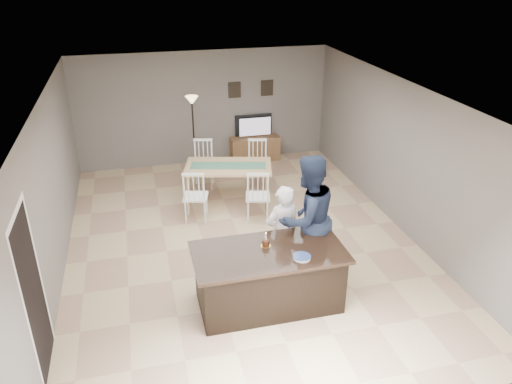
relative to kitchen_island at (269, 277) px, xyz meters
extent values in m
plane|color=tan|center=(0.00, 1.80, -0.45)|extent=(8.00, 8.00, 0.00)
plane|color=slate|center=(0.00, 5.80, 0.90)|extent=(6.00, 0.00, 6.00)
plane|color=slate|center=(0.00, -2.20, 0.90)|extent=(6.00, 0.00, 6.00)
plane|color=slate|center=(-3.00, 1.80, 0.90)|extent=(0.00, 8.00, 8.00)
plane|color=slate|center=(3.00, 1.80, 0.90)|extent=(0.00, 8.00, 8.00)
plane|color=white|center=(0.00, 1.80, 2.25)|extent=(8.00, 8.00, 0.00)
cube|color=black|center=(0.00, 0.00, -0.03)|extent=(2.00, 1.00, 0.85)
cube|color=black|center=(0.00, 0.00, 0.42)|extent=(2.15, 1.10, 0.05)
cube|color=brown|center=(1.20, 5.57, -0.15)|extent=(1.20, 0.40, 0.60)
imported|color=black|center=(1.20, 5.64, 0.41)|extent=(0.91, 0.12, 0.53)
plane|color=#CE5716|center=(1.20, 5.56, 0.42)|extent=(0.78, 0.00, 0.78)
cube|color=black|center=(0.75, 5.78, 1.30)|extent=(0.30, 0.02, 0.38)
cube|color=black|center=(1.55, 5.78, 1.30)|extent=(0.30, 0.02, 0.38)
plane|color=black|center=(-2.99, -0.50, 0.60)|extent=(0.00, 2.10, 2.10)
plane|color=white|center=(-2.99, -0.50, 1.69)|extent=(0.00, 1.02, 1.02)
imported|color=silver|center=(0.39, 0.63, 0.33)|extent=(0.64, 0.49, 1.57)
imported|color=#1A243A|center=(0.76, 0.55, 0.57)|extent=(1.19, 1.06, 2.05)
cylinder|color=yellow|center=(-0.01, 0.14, 0.45)|extent=(0.14, 0.14, 0.00)
cylinder|color=#3C1D10|center=(-0.01, 0.14, 0.50)|extent=(0.10, 0.10, 0.10)
cylinder|color=white|center=(-0.01, 0.14, 0.60)|extent=(0.02, 0.02, 0.10)
sphere|color=#FFBF4C|center=(-0.01, 0.14, 0.66)|extent=(0.02, 0.02, 0.02)
cylinder|color=white|center=(0.39, -0.29, 0.45)|extent=(0.24, 0.24, 0.01)
cylinder|color=white|center=(0.39, -0.29, 0.46)|extent=(0.24, 0.24, 0.01)
cylinder|color=white|center=(0.39, -0.29, 0.47)|extent=(0.24, 0.24, 0.01)
cylinder|color=#2E498E|center=(0.39, -0.29, 0.48)|extent=(0.25, 0.25, 0.00)
cube|color=tan|center=(0.10, 3.42, 0.33)|extent=(1.91, 1.36, 0.04)
cylinder|color=tan|center=(-0.75, 3.23, -0.07)|extent=(0.06, 0.06, 0.77)
cylinder|color=tan|center=(0.95, 3.62, -0.07)|extent=(0.06, 0.06, 0.77)
cube|color=#407455|center=(0.10, 3.42, 0.36)|extent=(1.56, 0.74, 0.01)
cube|color=white|center=(-0.66, 2.83, 0.03)|extent=(0.55, 0.53, 0.04)
cylinder|color=white|center=(-0.88, 2.71, -0.22)|extent=(0.03, 0.03, 0.46)
cylinder|color=white|center=(-0.44, 2.96, -0.22)|extent=(0.03, 0.03, 0.46)
cube|color=white|center=(-0.71, 2.65, 0.57)|extent=(0.41, 0.13, 0.05)
cube|color=white|center=(0.49, 2.55, 0.03)|extent=(0.55, 0.53, 0.04)
cylinder|color=white|center=(0.27, 2.42, -0.22)|extent=(0.03, 0.03, 0.46)
cylinder|color=white|center=(0.71, 2.67, -0.22)|extent=(0.03, 0.03, 0.46)
cube|color=white|center=(0.45, 2.36, 0.57)|extent=(0.41, 0.13, 0.05)
cube|color=white|center=(-0.29, 4.30, 0.03)|extent=(0.55, 0.53, 0.04)
cylinder|color=white|center=(-0.07, 4.42, -0.22)|extent=(0.03, 0.03, 0.46)
cylinder|color=white|center=(-0.51, 4.18, -0.22)|extent=(0.03, 0.03, 0.46)
cube|color=white|center=(-0.24, 4.49, 0.57)|extent=(0.41, 0.13, 0.05)
cube|color=white|center=(0.86, 4.01, 0.03)|extent=(0.55, 0.53, 0.04)
cylinder|color=white|center=(1.08, 4.13, -0.22)|extent=(0.03, 0.03, 0.46)
cylinder|color=white|center=(0.64, 3.89, -0.22)|extent=(0.03, 0.03, 0.46)
cube|color=white|center=(0.91, 4.20, 0.57)|extent=(0.41, 0.13, 0.05)
cylinder|color=black|center=(-0.38, 4.92, -0.44)|extent=(0.28, 0.28, 0.03)
cylinder|color=black|center=(-0.38, 4.92, 0.43)|extent=(0.04, 0.04, 1.74)
cone|color=#F0C284|center=(-0.38, 4.92, 1.34)|extent=(0.28, 0.28, 0.18)
camera|label=1|loc=(-1.64, -5.73, 4.20)|focal=35.00mm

